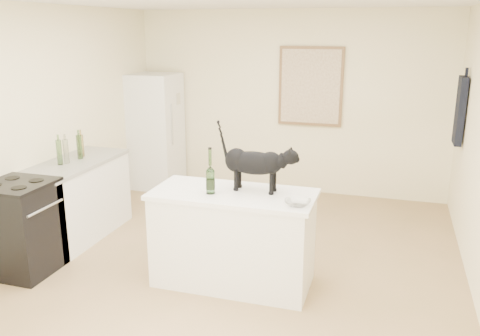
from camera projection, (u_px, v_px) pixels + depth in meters
name	position (u px, v px, depth m)	size (l,w,h in m)	color
floor	(230.00, 271.00, 5.02)	(5.50, 5.50, 0.00)	#A57F58
wall_back	(289.00, 103.00, 7.20)	(4.50, 4.50, 0.00)	#FFEEC5
wall_front	(27.00, 282.00, 2.14)	(4.50, 4.50, 0.00)	#FFEEC5
wall_left	(28.00, 130.00, 5.31)	(5.50, 5.50, 0.00)	#FFEEC5
island_base	(233.00, 240.00, 4.69)	(1.44, 0.67, 0.86)	white
island_top	(233.00, 194.00, 4.57)	(1.50, 0.70, 0.04)	white
left_cabinets	(76.00, 201.00, 5.73)	(0.60, 1.40, 0.86)	white
left_countertop	(73.00, 163.00, 5.61)	(0.62, 1.44, 0.04)	gray
stove	(21.00, 229.00, 4.90)	(0.60, 0.60, 0.90)	black
fridge	(155.00, 131.00, 7.51)	(0.68, 0.68, 1.70)	white
artwork_frame	(311.00, 86.00, 7.02)	(0.90, 0.03, 1.10)	brown
artwork_canvas	(310.00, 87.00, 7.00)	(0.82, 0.00, 1.02)	beige
hanging_garment	(460.00, 111.00, 5.91)	(0.08, 0.34, 0.80)	black
black_cat	(254.00, 166.00, 4.55)	(0.67, 0.20, 0.47)	black
wine_bottle	(210.00, 174.00, 4.48)	(0.08, 0.08, 0.37)	#275B24
glass_bowl	(298.00, 203.00, 4.21)	(0.22, 0.22, 0.05)	white
fridge_paper	(178.00, 99.00, 7.38)	(0.00, 0.13, 0.17)	beige
counter_bottle_cluster	(71.00, 149.00, 5.60)	(0.12, 0.44, 0.28)	brown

